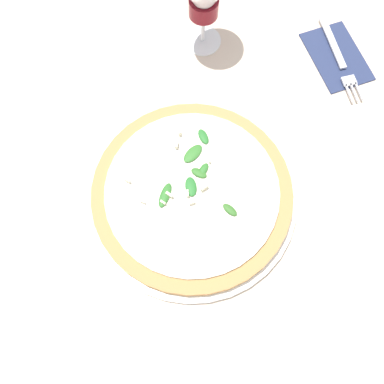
# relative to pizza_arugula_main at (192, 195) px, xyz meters

# --- Properties ---
(ground_plane) EXTENTS (6.00, 6.00, 0.00)m
(ground_plane) POSITION_rel_pizza_arugula_main_xyz_m (0.03, 0.03, -0.02)
(ground_plane) COLOR beige
(pizza_arugula_main) EXTENTS (0.34, 0.34, 0.05)m
(pizza_arugula_main) POSITION_rel_pizza_arugula_main_xyz_m (0.00, 0.00, 0.00)
(pizza_arugula_main) COLOR white
(pizza_arugula_main) RESTS_ON ground_plane
(napkin) EXTENTS (0.15, 0.11, 0.01)m
(napkin) POSITION_rel_pizza_arugula_main_xyz_m (-0.10, 0.37, -0.01)
(napkin) COLOR navy
(napkin) RESTS_ON ground_plane
(fork) EXTENTS (0.18, 0.07, 0.00)m
(fork) POSITION_rel_pizza_arugula_main_xyz_m (-0.09, 0.37, -0.01)
(fork) COLOR silver
(fork) RESTS_ON ground_plane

